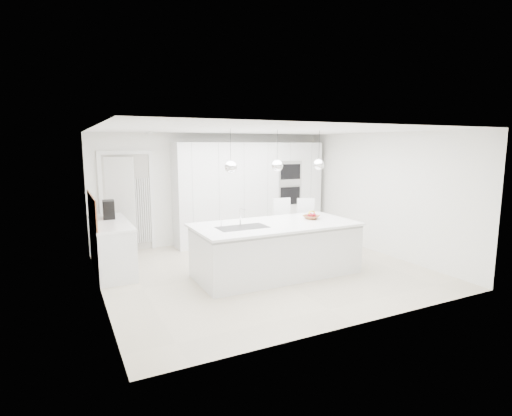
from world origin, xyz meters
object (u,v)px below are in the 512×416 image
island_base (276,250)px  espresso_machine (109,210)px  fruit_bowl (311,217)px  bar_stool_left (285,229)px  bar_stool_right (309,227)px

island_base → espresso_machine: espresso_machine is taller
island_base → espresso_machine: bearing=144.1°
island_base → fruit_bowl: fruit_bowl is taller
island_base → bar_stool_left: (0.65, 0.80, 0.16)m
espresso_machine → bar_stool_left: bearing=-13.5°
island_base → bar_stool_left: bearing=50.8°
bar_stool_left → fruit_bowl: bearing=-75.7°
island_base → fruit_bowl: 0.95m
bar_stool_left → bar_stool_right: bar_stool_left is taller
fruit_bowl → bar_stool_left: (-0.14, 0.69, -0.34)m
island_base → espresso_machine: (-2.53, 1.83, 0.64)m
island_base → bar_stool_right: size_ratio=2.43×
fruit_bowl → bar_stool_right: (0.42, 0.68, -0.36)m
fruit_bowl → espresso_machine: 3.74m
bar_stool_left → bar_stool_right: 0.57m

